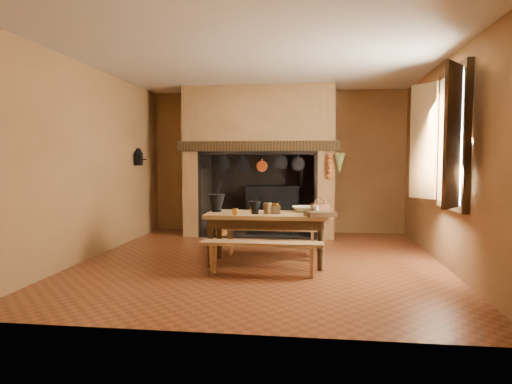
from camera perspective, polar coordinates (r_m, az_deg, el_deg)
floor at (r=6.57m, az=0.67°, el=-8.61°), size 5.50×5.50×0.00m
ceiling at (r=6.56m, az=0.69°, el=16.01°), size 5.50×5.50×0.00m
back_wall at (r=9.15m, az=2.68°, el=3.77°), size 5.00×0.02×2.80m
wall_left at (r=7.15m, az=-19.67°, el=3.48°), size 0.02×5.50×2.80m
wall_right at (r=6.61m, az=22.79°, el=3.38°), size 0.02×5.50×2.80m
wall_front at (r=3.70m, az=-4.27°, el=3.44°), size 5.00×0.02×2.80m
chimney_breast at (r=8.75m, az=0.49°, el=6.47°), size 2.95×0.96×2.80m
iron_range at (r=8.91m, az=2.24°, el=-2.13°), size 1.12×0.55×1.60m
hearth_pans at (r=8.88m, az=-4.42°, el=-4.70°), size 0.51×0.62×0.20m
hanging_pans at (r=8.25m, az=-0.20°, el=3.48°), size 1.92×0.29×0.27m
onion_string at (r=8.17m, az=9.15°, el=3.21°), size 0.12×0.10×0.46m
herb_bunch at (r=8.17m, az=10.42°, el=3.55°), size 0.20×0.20×0.35m
window at (r=6.19m, az=22.49°, el=6.15°), size 0.39×1.75×1.76m
wall_coffee_mill at (r=8.53m, az=-14.47°, el=4.42°), size 0.23×0.16×0.31m
work_table at (r=6.27m, az=1.38°, el=-3.66°), size 1.64×0.73×0.71m
bench_front at (r=5.70m, az=0.72°, el=-7.30°), size 1.52×0.27×0.43m
bench_back at (r=6.89m, az=1.89°, el=-5.32°), size 1.52×0.27×0.43m
mortar_large at (r=6.43m, az=-4.96°, el=-1.24°), size 0.24×0.24×0.42m
mortar_small at (r=6.13m, az=-0.12°, el=-1.87°), size 0.17×0.17×0.29m
coffee_grinder at (r=6.16m, az=2.43°, el=-2.09°), size 0.17×0.14×0.18m
brass_mug_a at (r=6.02m, az=-2.60°, el=-2.48°), size 0.09×0.09×0.09m
brass_mug_b at (r=6.40m, az=2.71°, el=-2.08°), size 0.11×0.11×0.09m
mixing_bowl at (r=6.42m, az=5.98°, el=-2.13°), size 0.35×0.35×0.08m
stoneware_crock at (r=6.14m, az=1.48°, el=-2.07°), size 0.16×0.16×0.15m
glass_jar at (r=6.02m, az=7.48°, el=-2.29°), size 0.09×0.09×0.13m
wicker_basket at (r=6.34m, az=8.02°, el=-1.96°), size 0.26×0.23×0.21m
wooden_tray at (r=5.93m, az=8.06°, el=-2.73°), size 0.44×0.37×0.06m
brass_cup at (r=6.16m, az=-0.26°, el=-2.29°), size 0.15×0.15×0.10m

